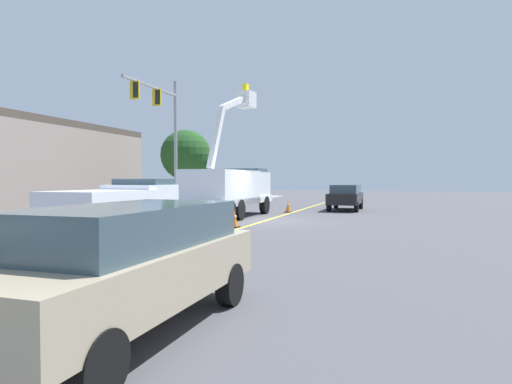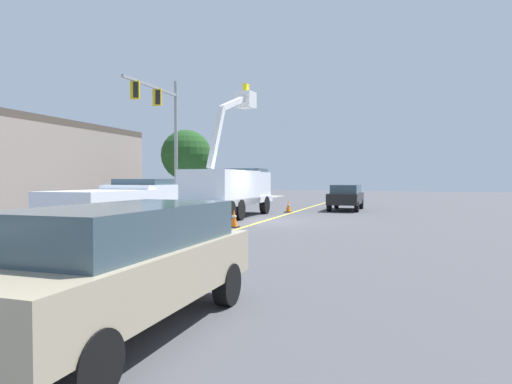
{
  "view_description": "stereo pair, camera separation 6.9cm",
  "coord_description": "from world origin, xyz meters",
  "px_view_note": "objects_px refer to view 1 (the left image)",
  "views": [
    {
      "loc": [
        -19.29,
        -9.34,
        2.04
      ],
      "look_at": [
        0.69,
        0.79,
        1.4
      ],
      "focal_mm": 30.82,
      "sensor_mm": 36.0,
      "label": 1
    },
    {
      "loc": [
        -19.26,
        -9.4,
        2.04
      ],
      "look_at": [
        0.69,
        0.79,
        1.4
      ],
      "focal_mm": 30.82,
      "sensor_mm": 36.0,
      "label": 2
    }
  ],
  "objects_px": {
    "traffic_cone_leading": "(124,243)",
    "traffic_cone_mid_rear": "(288,206)",
    "traffic_cone_mid_front": "(234,219)",
    "traffic_signal_mast": "(163,121)",
    "service_pickup_truck": "(119,207)",
    "trailing_sedan": "(127,259)",
    "passing_minivan": "(346,196)",
    "utility_bucket_truck": "(230,187)"
  },
  "relations": [
    {
      "from": "traffic_cone_mid_front",
      "to": "utility_bucket_truck",
      "type": "bearing_deg",
      "value": 31.99
    },
    {
      "from": "service_pickup_truck",
      "to": "traffic_cone_mid_front",
      "type": "xyz_separation_m",
      "value": [
        5.34,
        -1.31,
        -0.74
      ]
    },
    {
      "from": "traffic_cone_mid_front",
      "to": "traffic_cone_mid_rear",
      "type": "height_order",
      "value": "traffic_cone_mid_front"
    },
    {
      "from": "utility_bucket_truck",
      "to": "traffic_cone_mid_rear",
      "type": "xyz_separation_m",
      "value": [
        4.49,
        -1.52,
        -1.25
      ]
    },
    {
      "from": "passing_minivan",
      "to": "traffic_signal_mast",
      "type": "bearing_deg",
      "value": 126.04
    },
    {
      "from": "traffic_cone_leading",
      "to": "traffic_cone_mid_rear",
      "type": "bearing_deg",
      "value": 8.27
    },
    {
      "from": "traffic_signal_mast",
      "to": "traffic_cone_leading",
      "type": "bearing_deg",
      "value": -144.79
    },
    {
      "from": "passing_minivan",
      "to": "utility_bucket_truck",
      "type": "bearing_deg",
      "value": 152.72
    },
    {
      "from": "passing_minivan",
      "to": "traffic_cone_mid_rear",
      "type": "bearing_deg",
      "value": 143.58
    },
    {
      "from": "traffic_cone_mid_front",
      "to": "traffic_signal_mast",
      "type": "height_order",
      "value": "traffic_signal_mast"
    },
    {
      "from": "utility_bucket_truck",
      "to": "service_pickup_truck",
      "type": "height_order",
      "value": "utility_bucket_truck"
    },
    {
      "from": "passing_minivan",
      "to": "service_pickup_truck",
      "type": "bearing_deg",
      "value": 171.44
    },
    {
      "from": "traffic_signal_mast",
      "to": "passing_minivan",
      "type": "bearing_deg",
      "value": -53.96
    },
    {
      "from": "traffic_cone_mid_front",
      "to": "traffic_cone_mid_rear",
      "type": "bearing_deg",
      "value": 8.07
    },
    {
      "from": "utility_bucket_truck",
      "to": "trailing_sedan",
      "type": "relative_size",
      "value": 1.69
    },
    {
      "from": "passing_minivan",
      "to": "traffic_cone_leading",
      "type": "bearing_deg",
      "value": 179.37
    },
    {
      "from": "trailing_sedan",
      "to": "passing_minivan",
      "type": "bearing_deg",
      "value": 8.6
    },
    {
      "from": "trailing_sedan",
      "to": "traffic_cone_mid_front",
      "type": "height_order",
      "value": "trailing_sedan"
    },
    {
      "from": "service_pickup_truck",
      "to": "traffic_cone_leading",
      "type": "bearing_deg",
      "value": -134.09
    },
    {
      "from": "trailing_sedan",
      "to": "traffic_cone_mid_rear",
      "type": "bearing_deg",
      "value": 16.98
    },
    {
      "from": "utility_bucket_truck",
      "to": "traffic_cone_mid_rear",
      "type": "relative_size",
      "value": 11.1
    },
    {
      "from": "utility_bucket_truck",
      "to": "passing_minivan",
      "type": "relative_size",
      "value": 1.69
    },
    {
      "from": "passing_minivan",
      "to": "traffic_signal_mast",
      "type": "height_order",
      "value": "traffic_signal_mast"
    },
    {
      "from": "traffic_cone_mid_front",
      "to": "traffic_signal_mast",
      "type": "distance_m",
      "value": 11.24
    },
    {
      "from": "trailing_sedan",
      "to": "traffic_signal_mast",
      "type": "distance_m",
      "value": 22.3
    },
    {
      "from": "traffic_cone_leading",
      "to": "traffic_signal_mast",
      "type": "xyz_separation_m",
      "value": [
        13.28,
        9.37,
        5.24
      ]
    },
    {
      "from": "utility_bucket_truck",
      "to": "traffic_signal_mast",
      "type": "bearing_deg",
      "value": 78.66
    },
    {
      "from": "passing_minivan",
      "to": "trailing_sedan",
      "type": "distance_m",
      "value": 24.55
    },
    {
      "from": "utility_bucket_truck",
      "to": "trailing_sedan",
      "type": "bearing_deg",
      "value": -154.2
    },
    {
      "from": "service_pickup_truck",
      "to": "traffic_cone_mid_front",
      "type": "relative_size",
      "value": 7.64
    },
    {
      "from": "passing_minivan",
      "to": "traffic_cone_leading",
      "type": "relative_size",
      "value": 5.82
    },
    {
      "from": "trailing_sedan",
      "to": "service_pickup_truck",
      "type": "bearing_deg",
      "value": 44.8
    },
    {
      "from": "utility_bucket_truck",
      "to": "traffic_cone_leading",
      "type": "relative_size",
      "value": 9.81
    },
    {
      "from": "passing_minivan",
      "to": "traffic_cone_mid_front",
      "type": "bearing_deg",
      "value": 173.72
    },
    {
      "from": "passing_minivan",
      "to": "traffic_cone_mid_front",
      "type": "height_order",
      "value": "passing_minivan"
    },
    {
      "from": "passing_minivan",
      "to": "traffic_cone_mid_front",
      "type": "relative_size",
      "value": 6.57
    },
    {
      "from": "trailing_sedan",
      "to": "traffic_cone_mid_rear",
      "type": "relative_size",
      "value": 6.59
    },
    {
      "from": "passing_minivan",
      "to": "traffic_cone_leading",
      "type": "distance_m",
      "value": 20.27
    },
    {
      "from": "trailing_sedan",
      "to": "traffic_signal_mast",
      "type": "height_order",
      "value": "traffic_signal_mast"
    },
    {
      "from": "traffic_cone_mid_front",
      "to": "traffic_signal_mast",
      "type": "relative_size",
      "value": 0.09
    },
    {
      "from": "utility_bucket_truck",
      "to": "traffic_cone_mid_rear",
      "type": "height_order",
      "value": "utility_bucket_truck"
    },
    {
      "from": "trailing_sedan",
      "to": "traffic_cone_mid_rear",
      "type": "distance_m",
      "value": 21.64
    }
  ]
}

